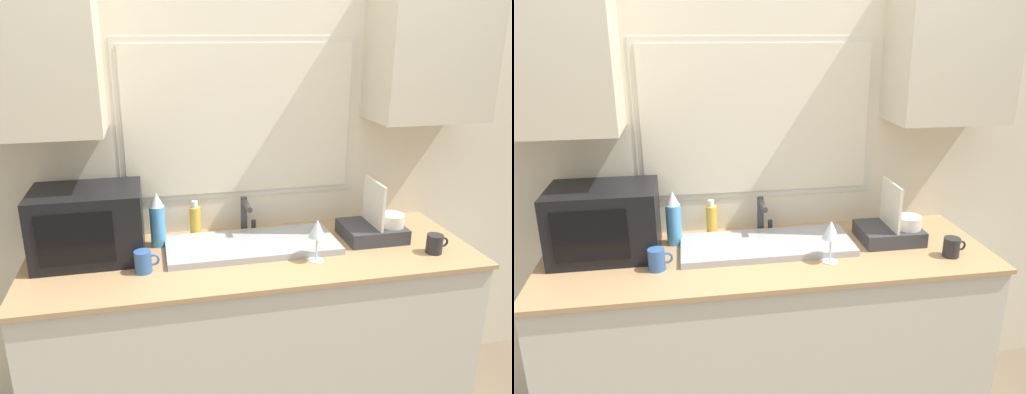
{
  "view_description": "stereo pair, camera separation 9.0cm",
  "coord_description": "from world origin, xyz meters",
  "views": [
    {
      "loc": [
        -0.43,
        -1.69,
        1.9
      ],
      "look_at": [
        -0.0,
        0.29,
        1.22
      ],
      "focal_mm": 35.0,
      "sensor_mm": 36.0,
      "label": 1
    },
    {
      "loc": [
        -0.34,
        -1.71,
        1.9
      ],
      "look_at": [
        -0.0,
        0.29,
        1.22
      ],
      "focal_mm": 35.0,
      "sensor_mm": 36.0,
      "label": 2
    }
  ],
  "objects": [
    {
      "name": "faucet",
      "position": [
        0.0,
        0.56,
        1.05
      ],
      "size": [
        0.08,
        0.16,
        0.18
      ],
      "color": "#333338",
      "rests_on": "countertop"
    },
    {
      "name": "microwave",
      "position": [
        -0.72,
        0.44,
        1.1
      ],
      "size": [
        0.46,
        0.33,
        0.32
      ],
      "color": "black",
      "rests_on": "countertop"
    },
    {
      "name": "countertop",
      "position": [
        0.0,
        0.33,
        0.47
      ],
      "size": [
        2.02,
        0.68,
        0.94
      ],
      "color": "beige",
      "rests_on": "ground_plane"
    },
    {
      "name": "mug_near_sink",
      "position": [
        -0.49,
        0.24,
        0.99
      ],
      "size": [
        0.1,
        0.07,
        0.09
      ],
      "color": "#335999",
      "rests_on": "countertop"
    },
    {
      "name": "spray_bottle",
      "position": [
        -0.42,
        0.51,
        1.07
      ],
      "size": [
        0.07,
        0.07,
        0.26
      ],
      "color": "#4C99D8",
      "rests_on": "countertop"
    },
    {
      "name": "dish_rack",
      "position": [
        0.6,
        0.37,
        1.0
      ],
      "size": [
        0.29,
        0.24,
        0.29
      ],
      "color": "#333338",
      "rests_on": "countertop"
    },
    {
      "name": "wall_back",
      "position": [
        0.0,
        0.65,
        1.4
      ],
      "size": [
        6.0,
        0.38,
        2.6
      ],
      "color": "beige",
      "rests_on": "ground_plane"
    },
    {
      "name": "sink_basin",
      "position": [
        -0.0,
        0.39,
        0.95
      ],
      "size": [
        0.79,
        0.33,
        0.03
      ],
      "color": "#9EA0A5",
      "rests_on": "countertop"
    },
    {
      "name": "soap_bottle",
      "position": [
        -0.24,
        0.58,
        1.02
      ],
      "size": [
        0.05,
        0.05,
        0.18
      ],
      "color": "gold",
      "rests_on": "countertop"
    },
    {
      "name": "wine_glass",
      "position": [
        0.25,
        0.2,
        1.08
      ],
      "size": [
        0.08,
        0.08,
        0.19
      ],
      "color": "silver",
      "rests_on": "countertop"
    },
    {
      "name": "mug_by_rack",
      "position": [
        0.8,
        0.16,
        0.98
      ],
      "size": [
        0.11,
        0.07,
        0.09
      ],
      "color": "#262628",
      "rests_on": "countertop"
    }
  ]
}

